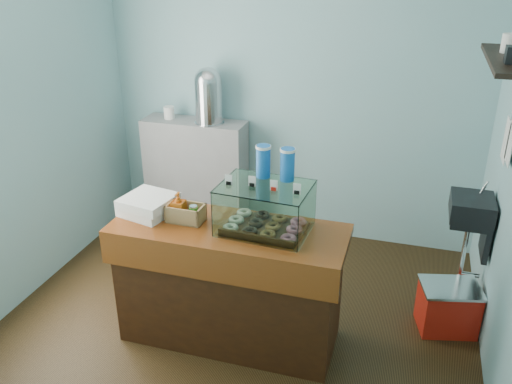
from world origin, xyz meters
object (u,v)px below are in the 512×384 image
(display_case, at_px, (267,204))
(coffee_urn, at_px, (208,94))
(red_cooler, at_px, (448,307))
(counter, at_px, (229,283))

(display_case, relative_size, coffee_urn, 1.17)
(coffee_urn, height_order, red_cooler, coffee_urn)
(counter, height_order, red_cooler, counter)
(display_case, xyz_separation_m, coffee_urn, (-0.98, 1.48, 0.30))
(display_case, bearing_deg, coffee_urn, 127.27)
(counter, relative_size, coffee_urn, 3.07)
(coffee_urn, relative_size, red_cooler, 1.08)
(display_case, bearing_deg, counter, -158.05)
(display_case, height_order, coffee_urn, coffee_urn)
(red_cooler, bearing_deg, coffee_urn, 141.92)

